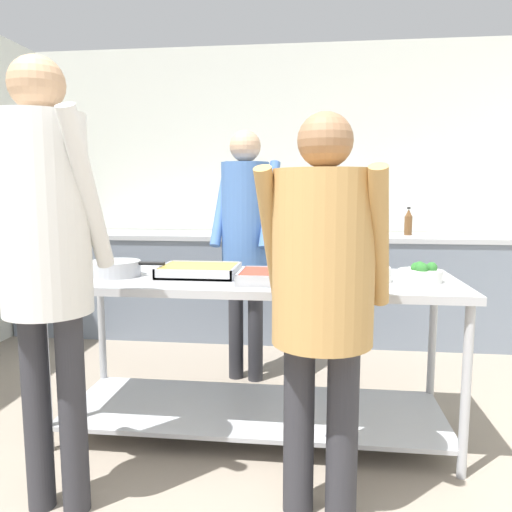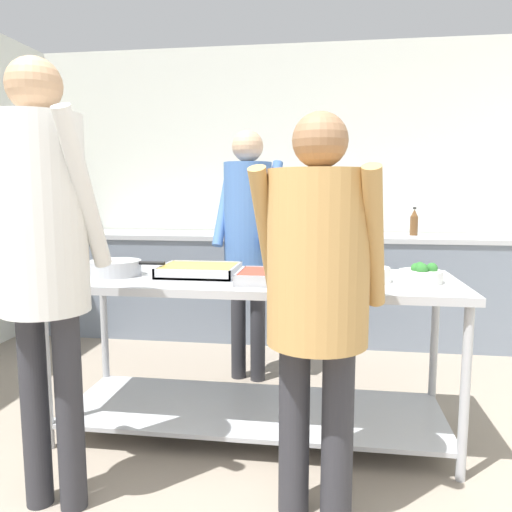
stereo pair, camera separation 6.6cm
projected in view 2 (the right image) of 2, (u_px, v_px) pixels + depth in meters
name	position (u px, v px, depth m)	size (l,w,h in m)	color
wall_rear	(293.00, 190.00, 4.73)	(5.04, 0.06, 2.65)	silver
back_counter	(289.00, 286.00, 4.48)	(4.88, 0.65, 0.93)	slate
serving_counter	(253.00, 328.00, 2.68)	(2.12, 0.77, 0.86)	#ADAFB5
sauce_pan	(115.00, 267.00, 2.69)	(0.42, 0.28, 0.08)	#ADAFB5
serving_tray_roast	(199.00, 271.00, 2.70)	(0.41, 0.34, 0.05)	#ADAFB5
serving_tray_vegetables	(284.00, 277.00, 2.49)	(0.46, 0.32, 0.05)	#ADAFB5
plate_stack	(364.00, 274.00, 2.52)	(0.27, 0.27, 0.07)	white
broccoli_bowl	(421.00, 275.00, 2.49)	(0.22, 0.22, 0.10)	silver
guest_serving_left	(43.00, 237.00, 1.96)	(0.44, 0.35, 1.82)	#2D2D33
guest_serving_right	(318.00, 279.00, 1.91)	(0.54, 0.40, 1.61)	#2D2D33
cook_behind_counter	(248.00, 227.00, 3.38)	(0.47, 0.40, 1.71)	#2D2D33
water_bottle	(414.00, 223.00, 4.30)	(0.07, 0.07, 0.24)	brown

